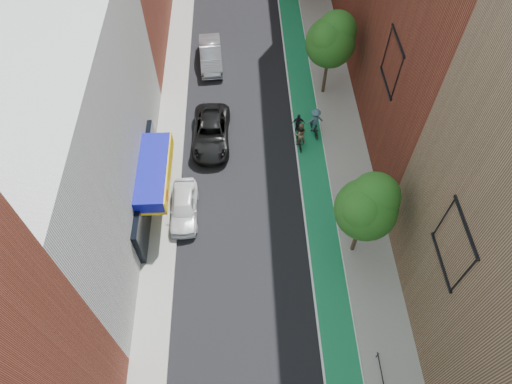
{
  "coord_description": "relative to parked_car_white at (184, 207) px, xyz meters",
  "views": [
    {
      "loc": [
        -0.71,
        -3.14,
        24.33
      ],
      "look_at": [
        -0.05,
        13.46,
        1.5
      ],
      "focal_mm": 32.0,
      "sensor_mm": 36.0,
      "label": 1
    }
  ],
  "objects": [
    {
      "name": "bike_lane",
      "position": [
        8.6,
        12.93,
        -0.71
      ],
      "size": [
        2.0,
        68.0,
        0.01
      ],
      "primitive_type": "cube",
      "color": "#15763F",
      "rests_on": "ground"
    },
    {
      "name": "building_left_white",
      "position": [
        -6.4,
        0.93,
        5.28
      ],
      "size": [
        8.0,
        20.0,
        12.0
      ],
      "primitive_type": "cube",
      "color": "silver",
      "rests_on": "ground"
    },
    {
      "name": "parked_car_white",
      "position": [
        0.0,
        0.0,
        0.0
      ],
      "size": [
        1.76,
        4.24,
        1.44
      ],
      "primitive_type": "imported",
      "rotation": [
        0.0,
        0.0,
        0.02
      ],
      "color": "white",
      "rests_on": "ground"
    },
    {
      "name": "parked_car_silver",
      "position": [
        1.41,
        14.92,
        0.1
      ],
      "size": [
        2.07,
        5.06,
        1.63
      ],
      "primitive_type": "imported",
      "rotation": [
        0.0,
        0.0,
        0.07
      ],
      "color": "gray",
      "rests_on": "ground"
    },
    {
      "name": "cyclist_lane_far",
      "position": [
        9.0,
        6.68,
        0.27
      ],
      "size": [
        1.3,
        1.85,
        2.2
      ],
      "rotation": [
        0.0,
        0.0,
        3.34
      ],
      "color": "black",
      "rests_on": "ground"
    },
    {
      "name": "sidewalk_left",
      "position": [
        -1.4,
        12.93,
        -0.64
      ],
      "size": [
        2.0,
        68.0,
        0.15
      ],
      "primitive_type": "cube",
      "color": "gray",
      "rests_on": "ground"
    },
    {
      "name": "parked_car_black",
      "position": [
        1.6,
        6.21,
        0.06
      ],
      "size": [
        2.69,
        5.62,
        1.55
      ],
      "primitive_type": "imported",
      "rotation": [
        0.0,
        0.0,
        -0.02
      ],
      "color": "black",
      "rests_on": "ground"
    },
    {
      "name": "cyclist_lane_near",
      "position": [
        7.8,
        5.42,
        0.23
      ],
      "size": [
        0.93,
        1.57,
        2.13
      ],
      "rotation": [
        0.0,
        0.0,
        3.25
      ],
      "color": "black",
      "rests_on": "ground"
    },
    {
      "name": "tree_near",
      "position": [
        10.25,
        -3.05,
        3.94
      ],
      "size": [
        3.4,
        3.36,
        6.42
      ],
      "color": "#332619",
      "rests_on": "ground"
    },
    {
      "name": "sidewalk_right",
      "position": [
        11.1,
        12.93,
        -0.64
      ],
      "size": [
        3.0,
        68.0,
        0.15
      ],
      "primitive_type": "cube",
      "color": "gray",
      "rests_on": "ground"
    },
    {
      "name": "tree_mid",
      "position": [
        10.25,
        10.95,
        4.17
      ],
      "size": [
        3.55,
        3.53,
        6.74
      ],
      "color": "#332619",
      "rests_on": "ground"
    },
    {
      "name": "cyclist_lane_mid",
      "position": [
        7.8,
        6.51,
        -0.0
      ],
      "size": [
        0.93,
        1.68,
        1.92
      ],
      "rotation": [
        0.0,
        0.0,
        3.11
      ],
      "color": "black",
      "rests_on": "ground"
    }
  ]
}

